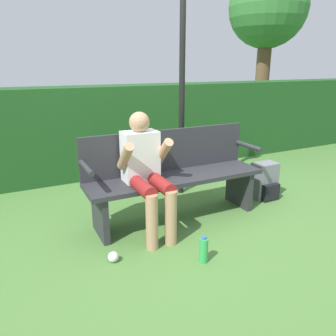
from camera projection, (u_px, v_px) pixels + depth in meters
ground_plane at (176, 218)px, 3.54m from camera, size 40.00×40.00×0.00m
hedge_back at (118, 129)px, 4.98m from camera, size 12.00×0.59×1.30m
park_bench at (174, 174)px, 3.45m from camera, size 1.89×0.47×0.94m
person_seated at (146, 168)px, 3.11m from camera, size 0.48×0.65×1.17m
backpack at (265, 182)px, 4.04m from camera, size 0.30×0.26×0.44m
water_bottle at (204, 250)px, 2.73m from camera, size 0.07×0.07×0.24m
signpost at (182, 65)px, 3.79m from camera, size 0.35×0.09×2.82m
tree at (268, 10)px, 7.83m from camera, size 1.88×1.88×3.84m
litter_crumple at (113, 257)px, 2.75m from camera, size 0.09×0.09×0.09m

